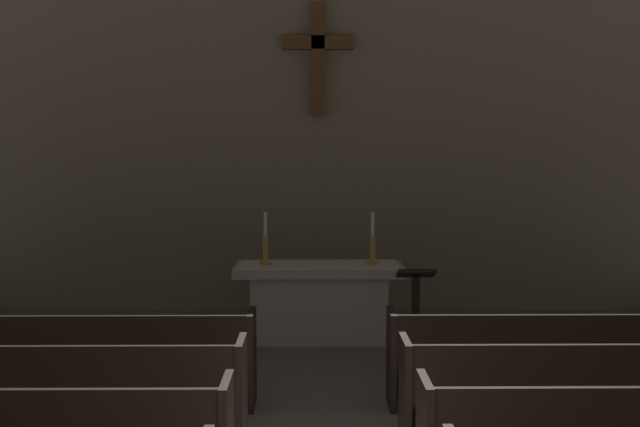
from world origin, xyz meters
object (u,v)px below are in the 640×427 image
pew_left_row_4 (62,360)px  candlestick_left (265,248)px  candlestick_right (373,247)px  lectern (416,318)px  altar (319,300)px  pew_left_row_3 (19,396)px  pew_right_row_4 (579,358)px  pew_right_row_3 (625,394)px

pew_left_row_4 → candlestick_left: candlestick_left is taller
candlestick_right → lectern: bearing=-71.0°
altar → candlestick_right: candlestick_right is taller
candlestick_left → lectern: (1.81, -1.20, -0.68)m
pew_left_row_3 → altar: 4.59m
pew_left_row_4 → candlestick_left: size_ratio=5.48×
pew_right_row_4 → altar: altar is taller
pew_left_row_4 → candlestick_right: bearing=39.9°
pew_left_row_4 → altar: size_ratio=1.70×
lectern → pew_left_row_4: bearing=-157.7°
pew_left_row_4 → pew_right_row_3: same height
pew_right_row_4 → altar: 3.69m
candlestick_right → lectern: (0.41, -1.20, -0.68)m
pew_left_row_3 → lectern: bearing=35.9°
pew_right_row_3 → candlestick_left: 5.06m
pew_right_row_4 → candlestick_right: size_ratio=5.48×
pew_left_row_4 → candlestick_right: size_ratio=5.48×
pew_left_row_4 → pew_right_row_3: size_ratio=1.00×
candlestick_left → candlestick_right: bearing=0.0°
pew_left_row_3 → pew_right_row_3: 5.05m
pew_left_row_3 → pew_right_row_4: (5.05, 1.14, 0.00)m
pew_left_row_3 → candlestick_left: (1.82, 3.83, 0.75)m
pew_left_row_3 → lectern: 4.49m
pew_right_row_4 → pew_right_row_3: bearing=-90.0°
pew_left_row_4 → lectern: lectern is taller
pew_right_row_3 → candlestick_left: size_ratio=5.48×
altar → pew_right_row_4: bearing=-46.9°
pew_left_row_3 → lectern: size_ratio=3.24×
pew_right_row_4 → candlestick_left: (-3.22, 2.69, 0.75)m
candlestick_left → pew_right_row_4: bearing=-39.9°
altar → lectern: size_ratio=1.91×
pew_right_row_3 → altar: (-2.52, 3.83, 0.06)m
pew_right_row_4 → candlestick_right: bearing=124.1°
candlestick_right → lectern: size_ratio=0.59×
candlestick_left → candlestick_right: (1.40, 0.00, 0.00)m
altar → lectern: bearing=-47.2°
pew_right_row_3 → lectern: lectern is taller
pew_right_row_4 → lectern: size_ratio=3.24×
altar → candlestick_left: (-0.70, -0.00, 0.70)m
pew_right_row_4 → altar: size_ratio=1.70×
pew_right_row_4 → candlestick_left: 4.27m
pew_left_row_3 → candlestick_left: 4.31m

